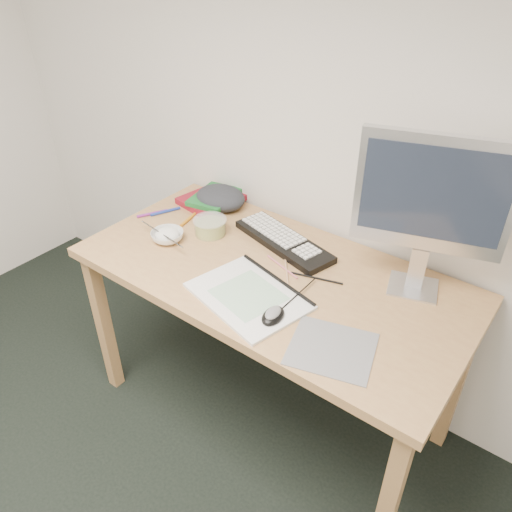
{
  "coord_description": "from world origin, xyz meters",
  "views": [
    {
      "loc": [
        0.89,
        0.26,
        1.79
      ],
      "look_at": [
        0.04,
        1.38,
        0.83
      ],
      "focal_mm": 35.0,
      "sensor_mm": 36.0,
      "label": 1
    }
  ],
  "objects": [
    {
      "name": "marker_purple",
      "position": [
        -0.56,
        1.46,
        0.76
      ],
      "size": [
        0.07,
        0.12,
        0.01
      ],
      "primitive_type": "cylinder",
      "rotation": [
        0.0,
        1.57,
        1.09
      ],
      "color": "#7B2485",
      "rests_on": "desk"
    },
    {
      "name": "marker_blue",
      "position": [
        -0.53,
        1.5,
        0.76
      ],
      "size": [
        0.06,
        0.12,
        0.01
      ],
      "primitive_type": "cylinder",
      "rotation": [
        0.0,
        1.57,
        1.15
      ],
      "color": "#1C349B",
      "rests_on": "desk"
    },
    {
      "name": "pencil_tan",
      "position": [
        0.12,
        1.46,
        0.75
      ],
      "size": [
        0.12,
        0.15,
        0.01
      ],
      "primitive_type": "cylinder",
      "rotation": [
        0.0,
        1.57,
        -0.91
      ],
      "color": "tan",
      "rests_on": "desk"
    },
    {
      "name": "desk",
      "position": [
        0.07,
        1.43,
        0.67
      ],
      "size": [
        1.4,
        0.7,
        0.75
      ],
      "color": "tan",
      "rests_on": "ground"
    },
    {
      "name": "book_green",
      "position": [
        -0.41,
        1.68,
        0.79
      ],
      "size": [
        0.2,
        0.25,
        0.02
      ],
      "primitive_type": "cube",
      "rotation": [
        0.0,
        0.0,
        0.18
      ],
      "color": "#19672B",
      "rests_on": "book_red"
    },
    {
      "name": "pencil_black",
      "position": [
        0.22,
        1.49,
        0.75
      ],
      "size": [
        0.18,
        0.06,
        0.01
      ],
      "primitive_type": "cylinder",
      "rotation": [
        0.0,
        1.57,
        0.29
      ],
      "color": "black",
      "rests_on": "desk"
    },
    {
      "name": "sketchpad",
      "position": [
        0.1,
        1.26,
        0.76
      ],
      "size": [
        0.43,
        0.35,
        0.01
      ],
      "primitive_type": "cube",
      "rotation": [
        0.0,
        0.0,
        -0.24
      ],
      "color": "white",
      "rests_on": "desk"
    },
    {
      "name": "pencil_pink",
      "position": [
        0.09,
        1.47,
        0.75
      ],
      "size": [
        0.17,
        0.06,
        0.01
      ],
      "primitive_type": "cylinder",
      "rotation": [
        0.0,
        1.57,
        -0.3
      ],
      "color": "#D2697C",
      "rests_on": "desk"
    },
    {
      "name": "book_red",
      "position": [
        -0.44,
        1.7,
        0.76
      ],
      "size": [
        0.23,
        0.29,
        0.03
      ],
      "primitive_type": "cube",
      "rotation": [
        0.0,
        0.0,
        -0.16
      ],
      "color": "maroon",
      "rests_on": "desk"
    },
    {
      "name": "rice_bowl",
      "position": [
        -0.36,
        1.35,
        0.77
      ],
      "size": [
        0.13,
        0.13,
        0.04
      ],
      "primitive_type": "imported",
      "rotation": [
        0.0,
        0.0,
        -0.02
      ],
      "color": "silver",
      "rests_on": "desk"
    },
    {
      "name": "mouse",
      "position": [
        0.23,
        1.22,
        0.78
      ],
      "size": [
        0.07,
        0.11,
        0.03
      ],
      "primitive_type": "ellipsoid",
      "rotation": [
        0.0,
        0.0,
        0.13
      ],
      "color": "black",
      "rests_on": "sketchpad"
    },
    {
      "name": "keyboard",
      "position": [
        0.01,
        1.6,
        0.76
      ],
      "size": [
        0.46,
        0.24,
        0.03
      ],
      "primitive_type": "cube",
      "rotation": [
        0.0,
        0.0,
        -0.26
      ],
      "color": "black",
      "rests_on": "desk"
    },
    {
      "name": "cloth_lump",
      "position": [
        -0.38,
        1.69,
        0.79
      ],
      "size": [
        0.19,
        0.16,
        0.08
      ],
      "primitive_type": "ellipsoid",
      "rotation": [
        0.0,
        0.0,
        0.03
      ],
      "color": "#272A2F",
      "rests_on": "desk"
    },
    {
      "name": "chopsticks",
      "position": [
        -0.37,
        1.33,
        0.79
      ],
      "size": [
        0.25,
        0.06,
        0.02
      ],
      "primitive_type": "cylinder",
      "rotation": [
        0.0,
        1.57,
        -0.15
      ],
      "color": "silver",
      "rests_on": "rice_bowl"
    },
    {
      "name": "fruit_tub",
      "position": [
        -0.27,
        1.49,
        0.78
      ],
      "size": [
        0.14,
        0.14,
        0.06
      ],
      "primitive_type": "cylinder",
      "rotation": [
        0.0,
        0.0,
        0.06
      ],
      "color": "#D3C54A",
      "rests_on": "desk"
    },
    {
      "name": "marker_orange",
      "position": [
        -0.41,
        1.52,
        0.76
      ],
      "size": [
        0.04,
        0.14,
        0.01
      ],
      "primitive_type": "cylinder",
      "rotation": [
        0.0,
        1.57,
        1.77
      ],
      "color": "orange",
      "rests_on": "desk"
    },
    {
      "name": "mousepad",
      "position": [
        0.44,
        1.22,
        0.75
      ],
      "size": [
        0.29,
        0.28,
        0.0
      ],
      "primitive_type": "cube",
      "rotation": [
        0.0,
        0.0,
        0.28
      ],
      "color": "gray",
      "rests_on": "desk"
    },
    {
      "name": "monitor",
      "position": [
        0.51,
        1.64,
        1.09
      ],
      "size": [
        0.45,
        0.18,
        0.54
      ],
      "rotation": [
        0.0,
        0.0,
        0.3
      ],
      "color": "silver",
      "rests_on": "desk"
    }
  ]
}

